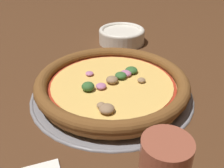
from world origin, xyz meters
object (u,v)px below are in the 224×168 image
(bowl_near, at_px, (122,35))
(pizza_tray, at_px, (112,93))
(drinking_cup, at_px, (164,168))
(pizza, at_px, (112,84))

(bowl_near, bearing_deg, pizza_tray, -50.97)
(drinking_cup, bearing_deg, bowl_near, 138.73)
(bowl_near, height_order, drinking_cup, drinking_cup)
(pizza, relative_size, drinking_cup, 3.54)
(pizza_tray, relative_size, pizza, 1.07)
(bowl_near, bearing_deg, drinking_cup, -41.27)
(pizza_tray, distance_m, pizza, 0.02)
(pizza, xyz_separation_m, drinking_cup, (0.22, -0.13, 0.02))
(pizza, relative_size, bowl_near, 2.30)
(pizza_tray, xyz_separation_m, pizza, (0.00, -0.00, 0.02))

